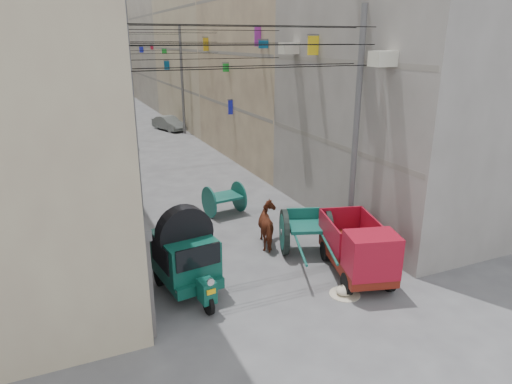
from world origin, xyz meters
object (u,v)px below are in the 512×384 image
tonga_cart (306,231)px  second_cart (224,198)px  auto_rickshaw (186,254)px  distant_car_white (124,137)px  distant_car_grey (169,123)px  mini_truck (361,254)px  horse (270,226)px  feed_sack (345,290)px  distant_car_green (117,104)px

tonga_cart → second_cart: (-1.28, 4.55, -0.12)m
auto_rickshaw → tonga_cart: auto_rickshaw is taller
distant_car_white → tonga_cart: bearing=97.1°
second_cart → distant_car_grey: size_ratio=0.48×
mini_truck → horse: size_ratio=2.03×
tonga_cart → mini_truck: (0.56, -2.32, 0.07)m
auto_rickshaw → horse: 3.98m
feed_sack → distant_car_green: size_ratio=0.14×
tonga_cart → distant_car_grey: bearing=107.2°
distant_car_grey → mini_truck: bearing=-110.3°
feed_sack → tonga_cart: bearing=83.9°
horse → auto_rickshaw: bearing=40.7°
feed_sack → auto_rickshaw: bearing=153.0°
auto_rickshaw → horse: (3.51, 1.82, -0.43)m
auto_rickshaw → distant_car_white: (1.20, 20.19, -0.57)m
second_cart → mini_truck: bearing=-83.1°
second_cart → distant_car_white: second_cart is taller
mini_truck → distant_car_grey: 26.20m
auto_rickshaw → mini_truck: (4.92, -1.55, -0.28)m
distant_car_grey → distant_car_white: bearing=-152.4°
feed_sack → horse: bearing=98.0°
tonga_cart → mini_truck: mini_truck is taller
mini_truck → distant_car_grey: (0.45, 26.19, -0.32)m
distant_car_grey → auto_rickshaw: bearing=-121.6°
tonga_cart → distant_car_green: bearing=111.5°
feed_sack → distant_car_white: distant_car_white is taller
feed_sack → distant_car_grey: bearing=87.2°
mini_truck → distant_car_green: 39.59m
distant_car_white → second_cart: bearing=95.1°
mini_truck → distant_car_grey: size_ratio=1.04×
second_cart → distant_car_white: size_ratio=0.47×
mini_truck → distant_car_white: bearing=114.9°
feed_sack → horse: (-0.54, 3.88, 0.59)m
second_cart → distant_car_white: (-1.88, 14.87, -0.10)m
mini_truck → feed_sack: size_ratio=6.40×
feed_sack → horse: horse is taller
tonga_cart → distant_car_white: size_ratio=1.05×
distant_car_green → distant_car_white: bearing=87.5°
horse → second_cart: bearing=-69.5°
auto_rickshaw → distant_car_green: auto_rickshaw is taller
tonga_cart → mini_truck: 2.39m
feed_sack → mini_truck: bearing=31.1°
mini_truck → distant_car_green: (-1.82, 39.54, -0.30)m
mini_truck → distant_car_white: 22.05m
feed_sack → horse: size_ratio=0.32×
feed_sack → distant_car_white: 22.44m
distant_car_grey → distant_car_green: size_ratio=0.84×
mini_truck → distant_car_green: bearing=107.9°
distant_car_white → distant_car_grey: bearing=-135.2°
tonga_cart → second_cart: bearing=125.3°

